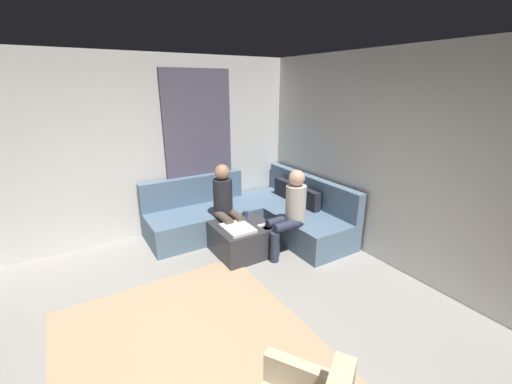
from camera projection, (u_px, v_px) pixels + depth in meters
name	position (u px, v px, depth m)	size (l,w,h in m)	color
ground_plane	(190.00, 383.00, 2.64)	(6.00, 6.00, 0.10)	gray
wall_back	(430.00, 170.00, 3.64)	(6.00, 0.12, 2.70)	silver
wall_left	(110.00, 153.00, 4.57)	(0.12, 6.00, 2.70)	silver
curtain_panel	(199.00, 151.00, 5.16)	(0.06, 1.10, 2.50)	#595166
area_rug	(192.00, 356.00, 2.84)	(2.60, 2.20, 0.01)	tan
sectional_couch	(255.00, 215.00, 5.15)	(2.10, 2.55, 0.87)	slate
ottoman	(242.00, 239.00, 4.53)	(0.76, 0.76, 0.42)	#333338
folded_blanket	(238.00, 228.00, 4.32)	(0.44, 0.36, 0.04)	white
coffee_mug	(245.00, 214.00, 4.72)	(0.08, 0.08, 0.10)	#334C72
game_remote	(262.00, 225.00, 4.43)	(0.05, 0.15, 0.02)	white
person_on_couch_back	(290.00, 209.00, 4.37)	(0.30, 0.60, 1.20)	#2D3347
person_on_couch_side	(226.00, 203.00, 4.62)	(0.60, 0.30, 1.20)	brown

